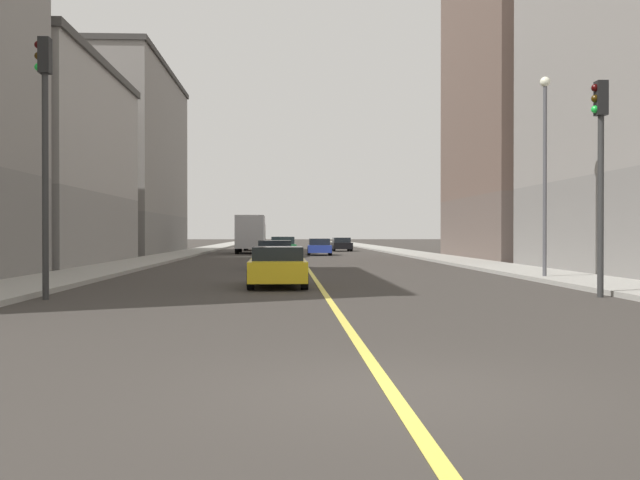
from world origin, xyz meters
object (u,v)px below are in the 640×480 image
at_px(traffic_light_left_near, 600,157).
at_px(traffic_light_right_near, 45,132).
at_px(car_black, 341,244).
at_px(car_green, 283,247).
at_px(car_orange, 281,243).
at_px(car_yellow, 278,267).
at_px(car_maroon, 255,244).
at_px(street_lamp_left_near, 545,155).
at_px(building_left_mid, 557,106).
at_px(car_white, 275,255).
at_px(building_right_distant, 98,161).
at_px(box_truck, 251,233).
at_px(car_blue, 319,247).

relative_size(traffic_light_left_near, traffic_light_right_near, 0.86).
distance_m(traffic_light_right_near, car_black, 52.01).
xyz_separation_m(traffic_light_left_near, car_green, (-8.34, 34.13, -2.99)).
bearing_deg(car_orange, car_yellow, -89.93).
height_order(car_maroon, car_orange, car_orange).
relative_size(traffic_light_right_near, street_lamp_left_near, 0.93).
xyz_separation_m(building_left_mid, car_white, (-17.94, -11.50, -9.20)).
height_order(traffic_light_right_near, car_white, traffic_light_right_near).
bearing_deg(car_green, traffic_light_right_near, -99.88).
bearing_deg(building_right_distant, car_green, -30.38).
relative_size(car_yellow, car_black, 1.05).
height_order(traffic_light_left_near, car_black, traffic_light_left_near).
height_order(building_right_distant, car_white, building_right_distant).
bearing_deg(car_green, box_truck, 106.03).
distance_m(car_yellow, box_truck, 39.18).
relative_size(traffic_light_right_near, car_orange, 1.59).
bearing_deg(traffic_light_left_near, box_truck, 104.23).
bearing_deg(car_maroon, car_green, -82.13).
distance_m(car_white, car_black, 34.40).
distance_m(car_green, car_orange, 24.11).
distance_m(traffic_light_right_near, car_yellow, 8.09).
bearing_deg(street_lamp_left_near, box_truck, 108.30).
height_order(street_lamp_left_near, car_yellow, street_lamp_left_near).
distance_m(building_right_distant, box_truck, 13.81).
bearing_deg(traffic_light_right_near, car_maroon, 86.61).
bearing_deg(box_truck, car_white, -85.07).
relative_size(traffic_light_left_near, street_lamp_left_near, 0.80).
bearing_deg(street_lamp_left_near, car_green, 109.06).
bearing_deg(traffic_light_right_near, traffic_light_left_near, -0.00).
distance_m(building_left_mid, building_right_distant, 36.00).
bearing_deg(box_truck, traffic_light_left_near, -75.77).
height_order(traffic_light_left_near, car_blue, traffic_light_left_near).
bearing_deg(building_left_mid, car_maroon, 128.26).
height_order(street_lamp_left_near, car_green, street_lamp_left_near).
relative_size(traffic_light_right_near, car_blue, 1.64).
bearing_deg(traffic_light_left_near, traffic_light_right_near, 180.00).
bearing_deg(car_black, car_green, -108.27).
bearing_deg(car_blue, car_white, -98.49).
bearing_deg(car_orange, street_lamp_left_near, -79.44).
relative_size(car_green, car_maroon, 1.09).
bearing_deg(traffic_light_left_near, car_orange, 98.33).
bearing_deg(car_orange, traffic_light_right_near, -95.65).
bearing_deg(car_green, street_lamp_left_near, -70.94).
height_order(traffic_light_left_near, car_maroon, traffic_light_left_near).
bearing_deg(car_blue, car_yellow, -94.95).
relative_size(car_blue, box_truck, 0.57).
height_order(car_green, box_truck, box_truck).
relative_size(traffic_light_left_near, car_green, 1.23).
bearing_deg(building_left_mid, car_black, 118.44).
distance_m(car_white, car_orange, 41.54).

